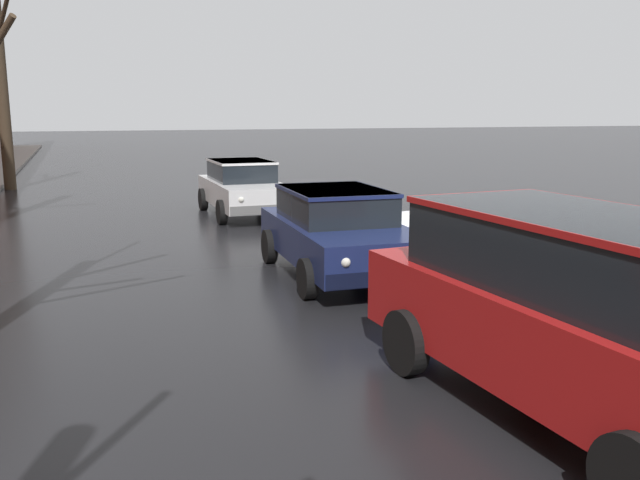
# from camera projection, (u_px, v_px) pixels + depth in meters

# --- Properties ---
(snow_bank_along_left_kerb) EXTENTS (2.71, 1.44, 0.74)m
(snow_bank_along_left_kerb) POSITION_uv_depth(u_px,v_px,m) (414.00, 231.00, 13.18)
(snow_bank_along_left_kerb) COLOR white
(snow_bank_along_left_kerb) RESTS_ON ground
(bare_tree_far_down_block) EXTENTS (1.96, 3.00, 7.20)m
(bare_tree_far_down_block) POSITION_uv_depth(u_px,v_px,m) (0.00, 79.00, 22.49)
(bare_tree_far_down_block) COLOR #382B1E
(bare_tree_far_down_block) RESTS_ON ground
(suv_red_approaching_near_lane) EXTENTS (2.25, 4.82, 1.82)m
(suv_red_approaching_near_lane) POSITION_uv_depth(u_px,v_px,m) (584.00, 308.00, 5.82)
(suv_red_approaching_near_lane) COLOR red
(suv_red_approaching_near_lane) RESTS_ON ground
(sedan_darkblue_parked_kerbside_close) EXTENTS (2.11, 4.10, 1.42)m
(sedan_darkblue_parked_kerbside_close) POSITION_uv_depth(u_px,v_px,m) (338.00, 230.00, 11.03)
(sedan_darkblue_parked_kerbside_close) COLOR navy
(sedan_darkblue_parked_kerbside_close) RESTS_ON ground
(sedan_white_parked_kerbside_mid) EXTENTS (1.85, 4.14, 1.42)m
(sedan_white_parked_kerbside_mid) POSITION_uv_depth(u_px,v_px,m) (243.00, 186.00, 17.41)
(sedan_white_parked_kerbside_mid) COLOR silver
(sedan_white_parked_kerbside_mid) RESTS_ON ground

